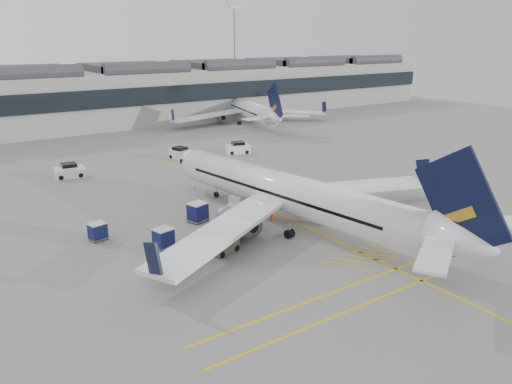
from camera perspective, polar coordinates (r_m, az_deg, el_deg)
ground at (r=43.22m, az=-3.44°, el=-7.25°), size 220.00×220.00×0.00m
terminal at (r=108.25m, az=-23.89°, el=9.66°), size 200.00×20.45×12.40m
light_masts at (r=121.25m, az=-26.52°, el=14.00°), size 113.00×0.60×25.45m
apron_markings at (r=56.07m, az=0.03°, el=-1.32°), size 0.25×60.00×0.01m
airliner_main at (r=48.71m, az=4.42°, el=-0.39°), size 36.67×40.32×10.76m
airliner_far at (r=108.66m, az=-1.01°, el=9.45°), size 33.69×37.24×10.08m
belt_loader at (r=54.57m, az=-1.60°, el=-1.19°), size 5.15×3.40×2.06m
baggage_cart_a at (r=50.75m, az=-6.68°, el=-2.23°), size 2.23×2.00×1.97m
baggage_cart_b at (r=45.12m, az=-10.53°, el=-5.11°), size 1.95×1.73×1.77m
baggage_cart_c at (r=45.82m, az=-3.33°, el=-4.41°), size 2.22×2.07×1.87m
baggage_cart_d at (r=48.22m, az=-17.65°, el=-4.26°), size 1.80×1.59×1.64m
ramp_agent_a at (r=50.51m, az=1.88°, el=-2.49°), size 0.70×0.70×1.64m
ramp_agent_b at (r=49.22m, az=-0.52°, el=-2.99°), size 1.05×1.02×1.70m
pushback_tug at (r=43.57m, az=-3.75°, el=-6.13°), size 2.87×2.18×1.43m
safety_cone_nose at (r=61.57m, az=-6.99°, el=0.50°), size 0.34×0.34×0.47m
safety_cone_engine at (r=58.80m, az=5.36°, el=-0.26°), size 0.34×0.34×0.47m
service_van_left at (r=70.74m, az=-20.55°, el=2.25°), size 3.88×2.17×1.92m
service_van_mid at (r=77.42m, az=-8.66°, el=4.38°), size 2.82×3.94×1.83m
service_van_right at (r=80.05m, az=-2.07°, el=5.02°), size 4.08×2.85×1.90m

